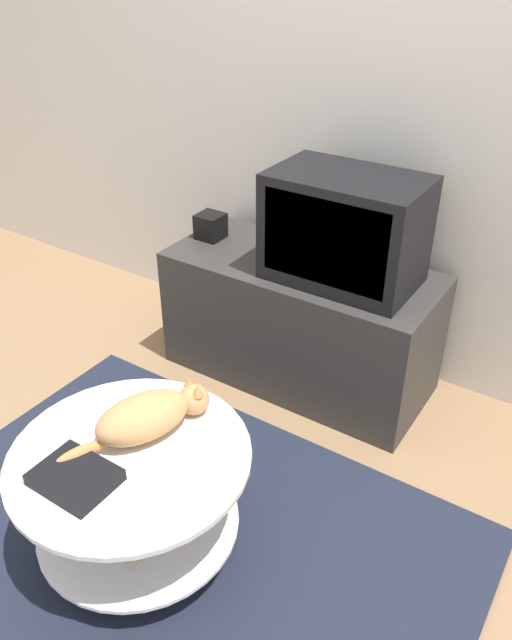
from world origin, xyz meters
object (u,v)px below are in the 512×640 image
object	(u,v)px
cat	(148,416)
tv	(345,229)
speaker	(211,226)
dvd_box	(75,477)

from	to	relation	value
cat	tv	bearing A→B (deg)	13.45
tv	speaker	bearing A→B (deg)	177.83
speaker	cat	bearing A→B (deg)	-62.87
tv	cat	xyz separation A→B (m)	(-0.14, -1.00, -0.28)
cat	speaker	bearing A→B (deg)	48.74
tv	cat	size ratio (longest dim) A/B	1.21
tv	dvd_box	distance (m)	1.33
tv	dvd_box	size ratio (longest dim) A/B	2.61
speaker	dvd_box	bearing A→B (deg)	-69.20
speaker	cat	size ratio (longest dim) A/B	0.24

